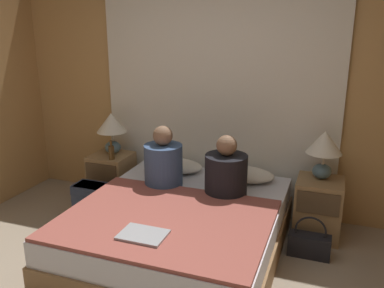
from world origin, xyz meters
TOP-DOWN VIEW (x-y plane):
  - wall_back at (0.00, 2.05)m, footprint 4.53×0.06m
  - curtain_panel at (0.00, 1.99)m, footprint 2.62×0.03m
  - bed at (0.00, 0.99)m, footprint 1.64×1.90m
  - nightstand_left at (-1.08, 1.68)m, footprint 0.41×0.41m
  - nightstand_right at (1.08, 1.68)m, footprint 0.41×0.41m
  - lamp_left at (-1.08, 1.74)m, footprint 0.32×0.32m
  - lamp_right at (1.08, 1.74)m, footprint 0.32×0.32m
  - pillow_left at (-0.36, 1.72)m, footprint 0.60×0.36m
  - pillow_right at (0.36, 1.72)m, footprint 0.60×0.36m
  - blanket_on_bed at (0.00, 0.68)m, footprint 1.58×1.23m
  - person_left_in_bed at (-0.30, 1.33)m, footprint 0.35×0.35m
  - person_right_in_bed at (0.29, 1.33)m, footprint 0.37×0.37m
  - beer_bottle_on_left_stand at (-0.98, 1.56)m, footprint 0.06×0.06m
  - laptop_on_bed at (-0.04, 0.37)m, footprint 0.33×0.24m
  - backpack_on_floor at (-1.05, 1.26)m, footprint 0.35×0.24m
  - handbag_on_floor at (1.04, 1.30)m, footprint 0.35×0.14m

SIDE VIEW (x-z plane):
  - handbag_on_floor at x=1.04m, z-range -0.07..0.29m
  - backpack_on_floor at x=-1.05m, z-range 0.02..0.40m
  - bed at x=0.00m, z-range 0.00..0.44m
  - nightstand_left at x=-1.08m, z-range 0.00..0.55m
  - nightstand_right at x=1.08m, z-range 0.00..0.55m
  - blanket_on_bed at x=0.00m, z-range 0.44..0.47m
  - laptop_on_bed at x=-0.04m, z-range 0.47..0.49m
  - pillow_left at x=-0.36m, z-range 0.44..0.56m
  - pillow_right at x=0.36m, z-range 0.44..0.56m
  - beer_bottle_on_left_stand at x=-0.98m, z-range 0.52..0.72m
  - person_right_in_bed at x=0.29m, z-range 0.38..0.92m
  - person_left_in_bed at x=-0.30m, z-range 0.38..0.95m
  - lamp_left at x=-1.08m, z-range 0.62..1.07m
  - lamp_right at x=1.08m, z-range 0.62..1.07m
  - curtain_panel at x=0.00m, z-range 0.00..2.27m
  - wall_back at x=0.00m, z-range 0.00..2.50m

